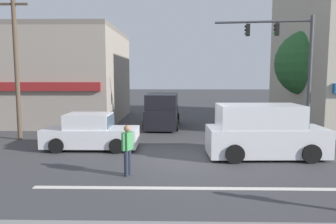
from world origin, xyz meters
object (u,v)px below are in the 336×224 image
object	(u,v)px
utility_pole_far_right	(311,60)
van_crossing_center	(264,132)
street_tree	(309,63)
sedan_crossing_rightbound	(91,133)
traffic_light_mast	(290,57)
van_waiting_far	(162,111)
utility_pole_near_left	(16,66)
pedestrian_mid_crossing	(127,147)

from	to	relation	value
utility_pole_far_right	van_crossing_center	world-z (taller)	utility_pole_far_right
street_tree	sedan_crossing_rightbound	world-z (taller)	street_tree
street_tree	van_crossing_center	distance (m)	9.49
utility_pole_far_right	sedan_crossing_rightbound	size ratio (longest dim) A/B	1.94
traffic_light_mast	van_waiting_far	world-z (taller)	traffic_light_mast
utility_pole_far_right	traffic_light_mast	distance (m)	2.78
traffic_light_mast	van_waiting_far	xyz separation A→B (m)	(-6.63, 3.30, -3.17)
traffic_light_mast	street_tree	bearing A→B (deg)	56.40
van_crossing_center	van_waiting_far	distance (m)	8.52
utility_pole_near_left	utility_pole_far_right	size ratio (longest dim) A/B	0.89
traffic_light_mast	van_waiting_far	bearing A→B (deg)	153.52
utility_pole_near_left	sedan_crossing_rightbound	xyz separation A→B (m)	(4.16, -2.03, -2.98)
van_waiting_far	sedan_crossing_rightbound	bearing A→B (deg)	-116.01
pedestrian_mid_crossing	utility_pole_near_left	bearing A→B (deg)	137.28
street_tree	sedan_crossing_rightbound	bearing A→B (deg)	-152.11
traffic_light_mast	van_crossing_center	xyz separation A→B (m)	(-2.33, -4.05, -3.17)
pedestrian_mid_crossing	sedan_crossing_rightbound	bearing A→B (deg)	119.72
utility_pole_near_left	van_waiting_far	distance (m)	8.58
utility_pole_far_right	traffic_light_mast	bearing A→B (deg)	-133.03
utility_pole_far_right	sedan_crossing_rightbound	world-z (taller)	utility_pole_far_right
street_tree	traffic_light_mast	distance (m)	4.34
street_tree	sedan_crossing_rightbound	xyz separation A→B (m)	(-11.97, -6.34, -3.26)
van_waiting_far	pedestrian_mid_crossing	distance (m)	9.88
utility_pole_near_left	sedan_crossing_rightbound	world-z (taller)	utility_pole_near_left
street_tree	utility_pole_near_left	distance (m)	16.70
utility_pole_near_left	van_waiting_far	xyz separation A→B (m)	(7.10, 3.99, -2.69)
utility_pole_near_left	van_crossing_center	bearing A→B (deg)	-16.45
utility_pole_far_right	van_crossing_center	xyz separation A→B (m)	(-4.23, -6.08, -3.12)
utility_pole_near_left	sedan_crossing_rightbound	distance (m)	5.51
utility_pole_near_left	traffic_light_mast	xyz separation A→B (m)	(13.73, 0.69, 0.48)
street_tree	utility_pole_far_right	bearing A→B (deg)	-107.73
traffic_light_mast	sedan_crossing_rightbound	size ratio (longest dim) A/B	1.51
street_tree	traffic_light_mast	bearing A→B (deg)	-123.60
utility_pole_far_right	pedestrian_mid_crossing	size ratio (longest dim) A/B	4.77
traffic_light_mast	sedan_crossing_rightbound	xyz separation A→B (m)	(-9.57, -2.72, -3.46)
street_tree	pedestrian_mid_crossing	size ratio (longest dim) A/B	3.62
traffic_light_mast	pedestrian_mid_crossing	size ratio (longest dim) A/B	3.71
van_crossing_center	pedestrian_mid_crossing	world-z (taller)	van_crossing_center
street_tree	utility_pole_far_right	xyz separation A→B (m)	(-0.51, -1.58, 0.16)
pedestrian_mid_crossing	van_crossing_center	bearing A→B (deg)	26.23
utility_pole_far_right	traffic_light_mast	size ratio (longest dim) A/B	1.28
van_waiting_far	pedestrian_mid_crossing	bearing A→B (deg)	-94.39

